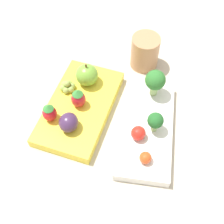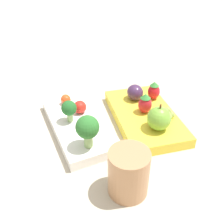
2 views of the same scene
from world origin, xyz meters
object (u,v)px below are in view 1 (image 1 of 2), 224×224
(strawberry_0, at_px, (49,112))
(plum, at_px, (69,122))
(strawberry_1, at_px, (78,98))
(bento_box_savoury, at_px, (146,129))
(grape_cluster, at_px, (68,86))
(apple, at_px, (87,75))
(bento_box_fruit, at_px, (80,107))
(broccoli_floret_0, at_px, (155,121))
(broccoli_floret_1, at_px, (155,81))
(cherry_tomato_1, at_px, (138,133))
(drinking_cup, at_px, (145,52))
(cherry_tomato_0, at_px, (145,158))

(strawberry_0, distance_m, plum, 0.04)
(strawberry_0, relative_size, strawberry_1, 0.96)
(bento_box_savoury, height_order, grape_cluster, grape_cluster)
(apple, bearing_deg, bento_box_fruit, -0.47)
(apple, xyz_separation_m, strawberry_0, (0.11, -0.04, -0.00))
(strawberry_0, bearing_deg, strawberry_1, 135.58)
(apple, relative_size, strawberry_0, 1.28)
(broccoli_floret_0, relative_size, broccoli_floret_1, 0.74)
(strawberry_0, relative_size, plum, 1.08)
(plum, bearing_deg, cherry_tomato_1, 94.73)
(bento_box_fruit, bearing_deg, strawberry_1, 39.75)
(apple, xyz_separation_m, drinking_cup, (-0.10, 0.10, -0.01))
(bento_box_fruit, xyz_separation_m, strawberry_0, (0.05, -0.04, 0.03))
(strawberry_0, relative_size, drinking_cup, 0.56)
(broccoli_floret_1, xyz_separation_m, cherry_tomato_0, (0.16, 0.01, -0.03))
(apple, height_order, drinking_cup, same)
(cherry_tomato_0, height_order, strawberry_0, strawberry_0)
(cherry_tomato_0, distance_m, drinking_cup, 0.26)
(bento_box_fruit, relative_size, broccoli_floret_0, 4.90)
(strawberry_0, bearing_deg, drinking_cup, 144.17)
(apple, height_order, grape_cluster, apple)
(grape_cluster, bearing_deg, bento_box_fruit, 46.62)
(broccoli_floret_0, bearing_deg, plum, -77.66)
(apple, bearing_deg, strawberry_1, -0.20)
(cherry_tomato_1, height_order, plum, plum)
(cherry_tomato_1, bearing_deg, apple, -129.30)
(bento_box_fruit, relative_size, apple, 4.17)
(broccoli_floret_0, distance_m, apple, 0.18)
(strawberry_1, distance_m, plum, 0.06)
(broccoli_floret_1, distance_m, plum, 0.19)
(bento_box_savoury, relative_size, broccoli_floret_0, 4.92)
(apple, distance_m, drinking_cup, 0.14)
(bento_box_fruit, xyz_separation_m, cherry_tomato_0, (0.09, 0.15, 0.02))
(broccoli_floret_1, xyz_separation_m, plum, (0.12, -0.14, -0.02))
(plum, distance_m, drinking_cup, 0.24)
(cherry_tomato_0, xyz_separation_m, strawberry_1, (-0.09, -0.15, 0.01))
(bento_box_savoury, relative_size, bento_box_fruit, 1.00)
(cherry_tomato_0, xyz_separation_m, grape_cluster, (-0.12, -0.19, -0.00))
(grape_cluster, bearing_deg, apple, 128.88)
(broccoli_floret_1, distance_m, cherry_tomato_0, 0.16)
(bento_box_fruit, distance_m, strawberry_1, 0.03)
(broccoli_floret_1, bearing_deg, plum, -49.76)
(cherry_tomato_1, bearing_deg, cherry_tomato_0, 25.84)
(grape_cluster, distance_m, drinking_cup, 0.19)
(apple, bearing_deg, cherry_tomato_0, 45.05)
(broccoli_floret_1, distance_m, strawberry_1, 0.16)
(cherry_tomato_1, bearing_deg, broccoli_floret_1, 174.28)
(broccoli_floret_1, height_order, strawberry_1, broccoli_floret_1)
(bento_box_fruit, distance_m, broccoli_floret_0, 0.16)
(apple, bearing_deg, strawberry_0, -22.71)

